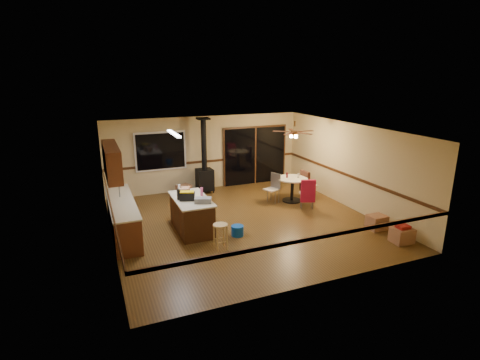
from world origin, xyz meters
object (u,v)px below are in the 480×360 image
chair_left (274,185)px  box_corner_b (377,222)px  toolbox_black (187,196)px  dining_table (292,185)px  box_corner_a (402,235)px  wood_stove (205,172)px  bar_stool (220,237)px  box_under_window (184,190)px  blue_bucket (237,231)px  toolbox_grey (203,200)px  chair_near (308,191)px  kitchen_island (192,214)px  chair_right (305,181)px

chair_left → box_corner_b: 3.39m
toolbox_black → dining_table: bearing=17.6°
box_corner_a → box_corner_b: box_corner_b is taller
wood_stove → bar_stool: size_ratio=4.01×
bar_stool → box_under_window: bearing=87.4°
blue_bucket → box_corner_a: (3.61, -1.90, 0.05)m
toolbox_grey → bar_stool: (0.15, -0.87, -0.65)m
box_corner_a → chair_near: bearing=107.7°
kitchen_island → wood_stove: size_ratio=0.67×
kitchen_island → toolbox_grey: toolbox_grey is taller
chair_right → kitchen_island: bearing=-165.0°
wood_stove → toolbox_grey: (-1.11, -3.50, 0.24)m
chair_left → box_corner_a: (1.56, -3.88, -0.40)m
chair_near → toolbox_grey: bearing=-169.4°
kitchen_island → chair_near: (3.68, 0.20, 0.14)m
wood_stove → chair_left: wood_stove is taller
wood_stove → box_corner_a: size_ratio=5.16×
box_under_window → chair_right: bearing=-27.5°
blue_bucket → kitchen_island: bearing=142.2°
toolbox_grey → blue_bucket: toolbox_grey is taller
kitchen_island → box_under_window: (0.53, 3.00, -0.27)m
toolbox_black → bar_stool: size_ratio=0.61×
wood_stove → chair_right: (2.86, -1.94, -0.13)m
box_corner_a → wood_stove: bearing=120.0°
kitchen_island → box_corner_b: kitchen_island is taller
wood_stove → chair_near: 3.72m
toolbox_black → blue_bucket: toolbox_black is taller
chair_near → box_corner_a: chair_near is taller
blue_bucket → chair_right: size_ratio=0.46×
dining_table → chair_left: (-0.60, 0.14, 0.05)m
chair_right → box_corner_b: chair_right is taller
chair_near → box_under_window: size_ratio=1.55×
wood_stove → kitchen_island: bearing=-113.1°
toolbox_black → box_under_window: (0.66, 3.12, -0.82)m
blue_bucket → chair_near: chair_near is taller
toolbox_grey → box_corner_a: (4.41, -2.21, -0.78)m
chair_left → chair_right: same height
blue_bucket → dining_table: bearing=34.7°
blue_bucket → chair_right: 3.72m
chair_right → box_corner_a: bearing=-83.4°
toolbox_grey → toolbox_black: size_ratio=1.09×
toolbox_black → blue_bucket: bearing=-30.0°
blue_bucket → dining_table: (2.65, 1.84, 0.40)m
toolbox_black → box_corner_b: size_ratio=0.81×
toolbox_black → wood_stove: bearing=65.8°
chair_near → toolbox_black: bearing=-175.1°
wood_stove → dining_table: bearing=-40.1°
chair_left → chair_near: size_ratio=0.74×
kitchen_island → chair_near: bearing=3.1°
chair_left → chair_near: (0.64, -1.01, 0.01)m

